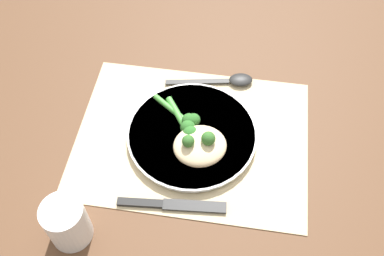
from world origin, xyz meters
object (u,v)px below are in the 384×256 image
at_px(broccoli_stalk_front, 201,141).
at_px(broccoli_stalk_right, 189,133).
at_px(chicken_fillet, 200,146).
at_px(spoon, 230,80).
at_px(plate, 192,134).
at_px(water_glass, 67,223).
at_px(broccoli_stalk_left, 188,121).
at_px(knife, 170,205).

relative_size(broccoli_stalk_front, broccoli_stalk_right, 0.97).
xyz_separation_m(chicken_fillet, spoon, (-0.04, -0.18, -0.02)).
distance_m(plate, water_glass, 0.27).
bearing_deg(plate, chicken_fillet, 118.31).
bearing_deg(broccoli_stalk_left, plate, 67.82).
bearing_deg(broccoli_stalk_right, spoon, -144.93).
xyz_separation_m(plate, broccoli_stalk_front, (-0.02, 0.02, 0.02)).
xyz_separation_m(plate, chicken_fillet, (-0.02, 0.04, 0.02)).
bearing_deg(spoon, water_glass, -41.74).
bearing_deg(knife, broccoli_stalk_left, 173.25).
height_order(broccoli_stalk_left, spoon, broccoli_stalk_left).
xyz_separation_m(spoon, water_glass, (0.22, 0.36, 0.04)).
distance_m(broccoli_stalk_front, broccoli_stalk_left, 0.05).
relative_size(plate, knife, 1.29).
xyz_separation_m(chicken_fillet, water_glass, (0.18, 0.18, 0.01)).
bearing_deg(water_glass, knife, -154.27).
xyz_separation_m(chicken_fillet, knife, (0.04, 0.11, -0.03)).
bearing_deg(chicken_fillet, broccoli_stalk_right, -47.54).
bearing_deg(chicken_fillet, plate, -61.69).
bearing_deg(spoon, plate, -31.45).
height_order(plate, spoon, plate).
bearing_deg(chicken_fillet, broccoli_stalk_front, -91.17).
distance_m(chicken_fillet, broccoli_stalk_left, 0.06).
height_order(broccoli_stalk_right, water_glass, water_glass).
bearing_deg(knife, plate, 168.79).
height_order(chicken_fillet, broccoli_stalk_right, same).
distance_m(broccoli_stalk_front, water_glass, 0.27).
distance_m(broccoli_stalk_left, spoon, 0.15).
xyz_separation_m(knife, spoon, (-0.07, -0.29, 0.00)).
bearing_deg(plate, spoon, -111.18).
relative_size(chicken_fillet, spoon, 0.67).
relative_size(chicken_fillet, broccoli_stalk_front, 1.08).
bearing_deg(spoon, knife, -24.31).
height_order(broccoli_stalk_left, knife, broccoli_stalk_left).
bearing_deg(broccoli_stalk_front, plate, -91.11).
bearing_deg(broccoli_stalk_front, water_glass, 4.93).
relative_size(knife, spoon, 1.04).
height_order(broccoli_stalk_right, spoon, broccoli_stalk_right).
distance_m(plate, broccoli_stalk_left, 0.03).
relative_size(broccoli_stalk_left, water_glass, 1.17).
relative_size(plate, broccoli_stalk_left, 2.34).
xyz_separation_m(broccoli_stalk_front, broccoli_stalk_right, (0.02, -0.01, 0.00)).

